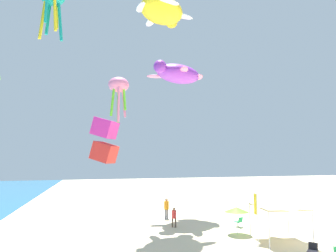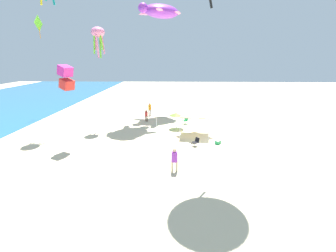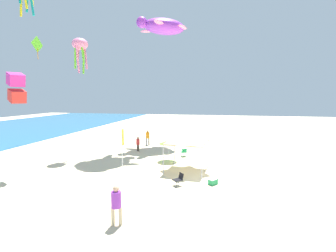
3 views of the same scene
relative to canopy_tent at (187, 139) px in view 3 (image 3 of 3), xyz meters
The scene contains 14 objects.
ground 4.14m from the canopy_tent, 136.70° to the right, with size 120.00×120.00×0.10m, color beige.
canopy_tent is the anchor object (origin of this frame).
beach_umbrella 3.24m from the canopy_tent, 38.88° to the left, with size 1.79×1.79×1.98m.
folding_chair_facing_ocean 3.91m from the canopy_tent, behind, with size 0.80×0.81×0.82m.
folding_chair_right_of_tent 4.92m from the canopy_tent, 10.81° to the left, with size 0.78×0.72×0.82m.
cooler_box 4.15m from the canopy_tent, 141.47° to the right, with size 0.74×0.70×0.40m.
banner_flag 5.44m from the canopy_tent, 134.73° to the left, with size 0.36×0.06×3.86m.
person_far_stroller 10.70m from the canopy_tent, 33.82° to the left, with size 0.45×0.45×1.88m.
person_by_tent 9.08m from the canopy_tent, 166.06° to the left, with size 0.45×0.49×1.90m.
person_kite_handler 8.34m from the canopy_tent, 47.41° to the left, with size 0.37×0.37×1.58m.
kite_octopus_pink 13.89m from the canopy_tent, 74.83° to the left, with size 1.50×1.50×3.34m.
kite_box_magenta 13.05m from the canopy_tent, 107.75° to the left, with size 1.40×1.47×2.24m.
kite_diamond_lime 24.97m from the canopy_tent, 66.18° to the left, with size 2.08×0.08×2.97m.
kite_turtle_purple 16.40m from the canopy_tent, 22.19° to the left, with size 6.61×6.62×2.36m.
Camera 3 is at (-15.77, -0.01, 5.89)m, focal length 24.88 mm.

